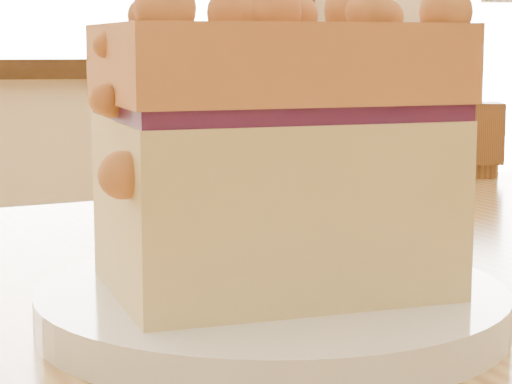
% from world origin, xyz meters
% --- Properties ---
extents(plate, '(0.20, 0.20, 0.02)m').
position_xyz_m(plate, '(0.08, 0.23, 0.76)').
color(plate, white).
rests_on(plate, cafe_table_main).
extents(cake_slice, '(0.15, 0.11, 0.13)m').
position_xyz_m(cake_slice, '(0.08, 0.23, 0.82)').
color(cake_slice, '#D1B976').
rests_on(cake_slice, plate).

